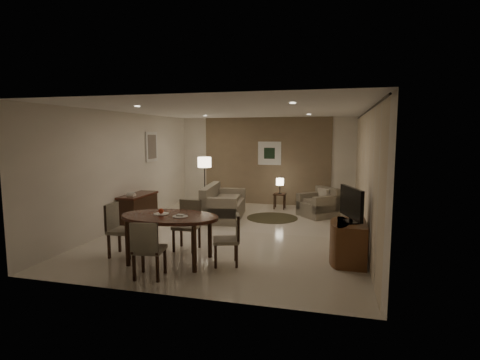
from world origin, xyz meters
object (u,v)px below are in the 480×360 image
(tv_cabinet, at_px, (351,243))
(armchair, at_px, (318,202))
(side_table, at_px, (280,201))
(floor_lamp, at_px, (205,183))
(chair_near, at_px, (149,249))
(chair_far, at_px, (187,226))
(console_desk, at_px, (138,210))
(dining_table, at_px, (170,239))
(sofa, at_px, (224,202))
(chair_right, at_px, (226,240))
(chair_left, at_px, (124,230))

(tv_cabinet, xyz_separation_m, armchair, (-0.73, 3.54, 0.03))
(side_table, xyz_separation_m, floor_lamp, (-2.11, -0.63, 0.54))
(tv_cabinet, relative_size, side_table, 2.00)
(chair_near, height_order, chair_far, chair_far)
(floor_lamp, bearing_deg, console_desk, -112.19)
(dining_table, height_order, sofa, sofa)
(chair_far, bearing_deg, chair_near, -91.81)
(tv_cabinet, bearing_deg, floor_lamp, 137.00)
(chair_right, bearing_deg, tv_cabinet, 89.19)
(chair_right, distance_m, armchair, 4.38)
(tv_cabinet, height_order, chair_right, chair_right)
(chair_near, height_order, chair_left, chair_left)
(chair_left, height_order, chair_right, chair_left)
(chair_left, relative_size, floor_lamp, 0.62)
(chair_near, bearing_deg, sofa, -96.87)
(chair_near, bearing_deg, floor_lamp, -87.50)
(chair_left, xyz_separation_m, armchair, (3.23, 4.19, -0.09))
(dining_table, bearing_deg, tv_cabinet, 13.56)
(dining_table, bearing_deg, console_desk, 130.09)
(chair_left, bearing_deg, console_desk, 19.21)
(tv_cabinet, height_order, side_table, tv_cabinet)
(armchair, bearing_deg, sofa, -112.91)
(dining_table, relative_size, chair_near, 1.91)
(side_table, bearing_deg, chair_far, -104.25)
(dining_table, xyz_separation_m, chair_near, (0.01, -0.74, 0.05))
(console_desk, distance_m, side_table, 4.15)
(dining_table, bearing_deg, chair_left, 175.43)
(tv_cabinet, bearing_deg, chair_far, -179.04)
(dining_table, height_order, floor_lamp, floor_lamp)
(console_desk, distance_m, chair_near, 3.51)
(tv_cabinet, bearing_deg, side_table, 113.32)
(armchair, bearing_deg, console_desk, -105.05)
(chair_far, relative_size, side_table, 2.07)
(dining_table, height_order, armchair, dining_table)
(tv_cabinet, bearing_deg, sofa, 138.41)
(sofa, bearing_deg, chair_far, 175.31)
(side_table, bearing_deg, dining_table, -102.68)
(chair_right, relative_size, armchair, 1.00)
(console_desk, height_order, sofa, sofa)
(chair_far, distance_m, floor_lamp, 3.91)
(chair_far, xyz_separation_m, chair_left, (-0.96, -0.60, 0.01))
(tv_cabinet, height_order, armchair, armchair)
(chair_left, distance_m, armchair, 5.29)
(chair_near, height_order, chair_right, chair_near)
(chair_far, relative_size, chair_left, 0.98)
(chair_near, height_order, floor_lamp, floor_lamp)
(armchair, bearing_deg, chair_far, -73.39)
(chair_left, bearing_deg, armchair, -41.88)
(chair_left, bearing_deg, dining_table, -98.85)
(chair_right, xyz_separation_m, floor_lamp, (-1.95, 4.35, 0.33))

